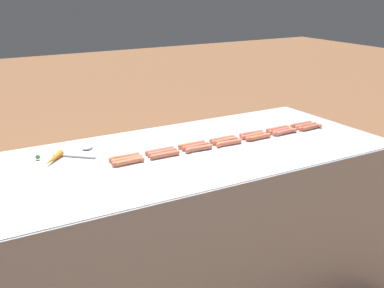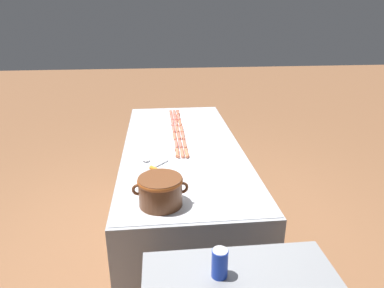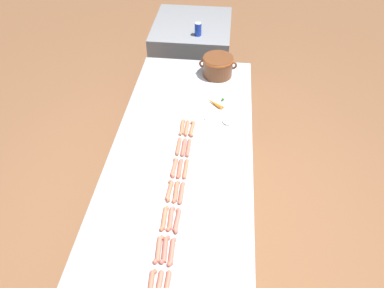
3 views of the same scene
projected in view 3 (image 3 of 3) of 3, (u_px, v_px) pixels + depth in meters
name	position (u px, v px, depth m)	size (l,w,h in m)	color
ground_plane	(184.00, 226.00, 2.91)	(20.00, 20.00, 0.00)	brown
griddle_counter	(182.00, 193.00, 2.59)	(0.95, 2.30, 0.92)	#9EA0A5
back_cabinet	(192.00, 63.00, 3.86)	(0.80, 0.86, 0.94)	gray
hot_dog_0	(151.00, 285.00, 1.62)	(0.04, 0.16, 0.03)	#CC674D
hot_dog_1	(159.00, 249.00, 1.75)	(0.04, 0.16, 0.03)	#D26D56
hot_dog_2	(164.00, 218.00, 1.89)	(0.03, 0.16, 0.03)	#D56E4D
hot_dog_3	(169.00, 191.00, 2.02)	(0.03, 0.16, 0.03)	#D56C4F
hot_dog_4	(174.00, 168.00, 2.15)	(0.03, 0.16, 0.03)	#CC6C53
hot_dog_5	(179.00, 146.00, 2.28)	(0.03, 0.16, 0.03)	#CA684C
hot_dog_6	(182.00, 127.00, 2.42)	(0.03, 0.16, 0.03)	#D4724D
hot_dog_7	(159.00, 286.00, 1.62)	(0.03, 0.16, 0.03)	#CF6C54
hot_dog_8	(165.00, 249.00, 1.75)	(0.04, 0.16, 0.03)	#D56554
hot_dog_9	(171.00, 219.00, 1.88)	(0.03, 0.16, 0.03)	#D36B56
hot_dog_10	(176.00, 192.00, 2.02)	(0.03, 0.16, 0.03)	#CB6C4E
hot_dog_11	(180.00, 168.00, 2.14)	(0.03, 0.16, 0.03)	#D8634D
hot_dog_12	(184.00, 147.00, 2.28)	(0.03, 0.16, 0.03)	#CA6451
hot_dog_13	(187.00, 128.00, 2.41)	(0.03, 0.16, 0.03)	#CD7051
hot_dog_14	(167.00, 286.00, 1.62)	(0.03, 0.16, 0.03)	#D66953
hot_dog_15	(172.00, 252.00, 1.75)	(0.03, 0.16, 0.03)	#CF6753
hot_dog_16	(177.00, 221.00, 1.88)	(0.03, 0.16, 0.03)	#CC6756
hot_dog_17	(182.00, 193.00, 2.01)	(0.03, 0.16, 0.03)	#D26753
hot_dog_18	(186.00, 169.00, 2.14)	(0.03, 0.16, 0.03)	#D76C4C
hot_dog_19	(189.00, 148.00, 2.27)	(0.03, 0.16, 0.03)	#CE6752
hot_dog_20	(192.00, 129.00, 2.40)	(0.04, 0.16, 0.03)	#CA6F4C
bean_pot	(218.00, 65.00, 2.84)	(0.32, 0.26, 0.17)	brown
serving_spoon	(222.00, 119.00, 2.49)	(0.21, 0.23, 0.02)	#B7B7BC
carrot	(215.00, 103.00, 2.61)	(0.15, 0.13, 0.03)	orange
soda_can	(198.00, 29.00, 3.29)	(0.07, 0.07, 0.12)	#1938B2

